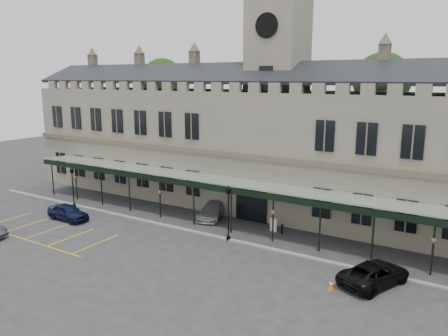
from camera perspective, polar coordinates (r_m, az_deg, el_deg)
The scene contains 17 objects.
ground at distance 33.20m, azimuth -5.58°, elevation -12.02°, with size 140.00×140.00×0.00m, color #303033.
station_building at distance 44.60m, azimuth 6.72°, elevation 2.80°, with size 60.00×10.36×17.30m.
clock_tower at distance 44.14m, azimuth 6.98°, elevation 11.36°, with size 5.60×5.60×24.80m.
canopy at distance 38.19m, azimuth 1.16°, elevation -4.91°, with size 50.00×4.10×4.30m.
kerb at distance 37.36m, azimuth -0.41°, elevation -9.09°, with size 60.00×0.40×0.12m, color gray.
parking_markings at distance 41.82m, azimuth -22.49°, elevation -7.79°, with size 16.00×6.00×0.01m, color gold, non-canonical shape.
tree_behind_left at distance 63.66m, azimuth -8.02°, elevation 11.17°, with size 6.00×6.00×16.00m.
tree_behind_mid at distance 50.18m, azimuth 19.91°, elevation 10.46°, with size 6.00×6.00×16.00m.
lamp_post_left at distance 48.11m, azimuth -19.17°, elevation -1.90°, with size 0.40×0.40×4.28m.
lamp_post_mid at distance 36.04m, azimuth 0.59°, elevation -5.23°, with size 0.45×0.45×4.76m.
traffic_cone at distance 29.76m, azimuth 13.83°, elevation -14.61°, with size 0.40×0.40×0.63m.
sign_board at distance 39.01m, azimuth 6.46°, elevation -7.42°, with size 0.70×0.17×1.20m.
bollard_left at distance 41.58m, azimuth -0.57°, elevation -6.30°, with size 0.17×0.17×0.93m, color black.
bollard_right at distance 38.63m, azimuth 7.60°, elevation -7.89°, with size 0.15×0.15×0.87m, color black.
car_left_a at distance 44.31m, azimuth -19.71°, elevation -5.45°, with size 1.81×4.51×1.54m, color black.
car_taxi at distance 42.48m, azimuth -1.48°, elevation -5.52°, with size 2.07×5.09×1.48m, color #A1A3A9.
car_van at distance 31.05m, azimuth 19.05°, elevation -12.90°, with size 2.47×5.36×1.49m, color black.
Camera 1 is at (18.59, -24.04, 13.37)m, focal length 35.00 mm.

